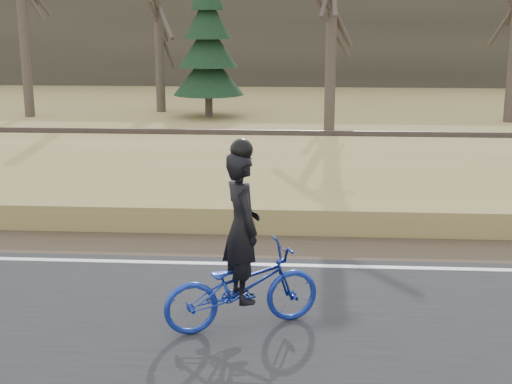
{
  "coord_description": "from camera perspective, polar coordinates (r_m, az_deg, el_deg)",
  "views": [
    {
      "loc": [
        -2.06,
        -9.78,
        3.66
      ],
      "look_at": [
        -2.74,
        0.5,
        1.1
      ],
      "focal_mm": 50.0,
      "sensor_mm": 36.0,
      "label": 1
    }
  ],
  "objects": [
    {
      "name": "conifer",
      "position": [
        26.44,
        -3.87,
        11.57
      ],
      "size": [
        2.6,
        2.6,
        5.46
      ],
      "color": "#483E35",
      "rests_on": "ground"
    },
    {
      "name": "cyclist",
      "position": [
        8.36,
        -1.12,
        -6.21
      ],
      "size": [
        1.99,
        1.34,
        2.27
      ],
      "rotation": [
        0.0,
        0.0,
        1.97
      ],
      "color": "navy",
      "rests_on": "road"
    },
    {
      "name": "ballast",
      "position": [
        18.23,
        10.22,
        2.86
      ],
      "size": [
        120.0,
        3.0,
        0.45
      ],
      "primitive_type": "cube",
      "color": "slate",
      "rests_on": "ground"
    },
    {
      "name": "treeline_backdrop",
      "position": [
        39.84,
        6.93,
        12.89
      ],
      "size": [
        120.0,
        4.0,
        6.0
      ],
      "primitive_type": "cube",
      "color": "#383328",
      "rests_on": "ground"
    },
    {
      "name": "bare_tree_left",
      "position": [
        28.13,
        -7.81,
        13.41
      ],
      "size": [
        0.36,
        0.36,
        6.93
      ],
      "primitive_type": "cylinder",
      "color": "#483E35",
      "rests_on": "ground"
    },
    {
      "name": "bare_tree_far_left",
      "position": [
        27.76,
        -18.14,
        12.7
      ],
      "size": [
        0.36,
        0.36,
        6.77
      ],
      "primitive_type": "cylinder",
      "color": "#483E35",
      "rests_on": "ground"
    },
    {
      "name": "shoulder",
      "position": [
        11.75,
        13.73,
        -4.51
      ],
      "size": [
        120.0,
        1.6,
        0.04
      ],
      "primitive_type": "cube",
      "color": "#473A2B",
      "rests_on": "ground"
    },
    {
      "name": "road",
      "position": [
        8.39,
        18.03,
        -12.4
      ],
      "size": [
        120.0,
        6.0,
        0.06
      ],
      "primitive_type": "cube",
      "color": "black",
      "rests_on": "ground"
    },
    {
      "name": "embankment",
      "position": [
        14.55,
        11.82,
        -0.04
      ],
      "size": [
        120.0,
        5.0,
        0.44
      ],
      "primitive_type": "cube",
      "color": "olive",
      "rests_on": "ground"
    },
    {
      "name": "railroad",
      "position": [
        18.17,
        10.26,
        3.79
      ],
      "size": [
        120.0,
        2.4,
        0.29
      ],
      "color": "black",
      "rests_on": "ballast"
    },
    {
      "name": "bare_tree_near_left",
      "position": [
        23.12,
        6.07,
        13.39
      ],
      "size": [
        0.36,
        0.36,
        6.94
      ],
      "primitive_type": "cylinder",
      "color": "#483E35",
      "rests_on": "ground"
    },
    {
      "name": "edge_line",
      "position": [
        10.81,
        14.63,
        -5.95
      ],
      "size": [
        120.0,
        0.12,
        0.01
      ],
      "primitive_type": "cube",
      "color": "silver",
      "rests_on": "road"
    },
    {
      "name": "ground",
      "position": [
        10.65,
        14.8,
        -6.64
      ],
      "size": [
        120.0,
        120.0,
        0.0
      ],
      "primitive_type": "plane",
      "color": "olive",
      "rests_on": "ground"
    }
  ]
}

